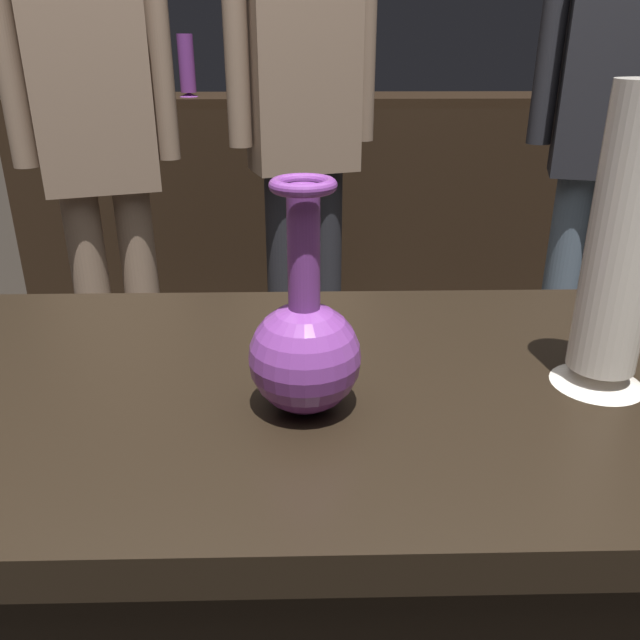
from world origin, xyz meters
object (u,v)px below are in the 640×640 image
object	(u,v)px
shelf_vase_left	(187,66)
visitor_near_right	(616,115)
visitor_near_left	(97,137)
visitor_center_back	(303,116)
shelf_vase_center	(312,74)
vase_left_accent	(621,254)
vase_centerpiece	(305,346)
shelf_vase_far_right	(553,80)

from	to	relation	value
shelf_vase_left	visitor_near_right	xyz separation A→B (m)	(1.36, -1.01, -0.09)
visitor_near_left	visitor_center_back	bearing A→B (deg)	174.38
shelf_vase_center	visitor_near_right	world-z (taller)	visitor_near_right
shelf_vase_left	visitor_near_left	distance (m)	0.96
shelf_vase_left	visitor_center_back	xyz separation A→B (m)	(0.48, -0.80, -0.11)
shelf_vase_left	visitor_near_right	world-z (taller)	visitor_near_right
vase_left_accent	visitor_center_back	xyz separation A→B (m)	(-0.38, 1.34, 0.02)
vase_centerpiece	shelf_vase_far_right	size ratio (longest dim) A/B	1.40
vase_left_accent	shelf_vase_left	xyz separation A→B (m)	(-0.86, 2.15, 0.13)
vase_centerpiece	vase_left_accent	distance (m)	0.39
shelf_vase_left	shelf_vase_far_right	size ratio (longest dim) A/B	1.22
shelf_vase_center	visitor_near_left	xyz separation A→B (m)	(-0.64, -1.00, -0.12)
vase_centerpiece	vase_left_accent	world-z (taller)	vase_left_accent
shelf_vase_far_right	vase_centerpiece	bearing A→B (deg)	-115.54
shelf_vase_far_right	visitor_near_left	bearing A→B (deg)	-149.21
shelf_vase_far_right	vase_left_accent	bearing A→B (deg)	-107.53
vase_centerpiece	visitor_near_right	world-z (taller)	visitor_near_right
shelf_vase_center	shelf_vase_far_right	distance (m)	1.04
shelf_vase_left	vase_centerpiece	bearing A→B (deg)	-77.60
vase_centerpiece	visitor_center_back	bearing A→B (deg)	90.05
visitor_center_back	visitor_near_right	xyz separation A→B (m)	(0.88, -0.20, 0.02)
shelf_vase_center	visitor_center_back	xyz separation A→B (m)	(-0.04, -0.86, -0.08)
visitor_center_back	visitor_near_left	size ratio (longest dim) A/B	1.04
vase_left_accent	visitor_near_left	bearing A→B (deg)	129.08
vase_centerpiece	visitor_near_left	xyz separation A→B (m)	(-0.60, 1.26, 0.07)
visitor_center_back	shelf_vase_far_right	bearing A→B (deg)	-159.46
visitor_center_back	vase_centerpiece	bearing A→B (deg)	71.88
shelf_vase_left	visitor_center_back	size ratio (longest dim) A/B	0.14
vase_left_accent	visitor_center_back	distance (m)	1.40
visitor_near_right	vase_centerpiece	bearing A→B (deg)	70.15
visitor_near_left	visitor_near_right	size ratio (longest dim) A/B	0.94
shelf_vase_far_right	visitor_near_right	distance (m)	1.08
shelf_vase_center	shelf_vase_far_right	size ratio (longest dim) A/B	0.68
visitor_center_back	visitor_near_right	world-z (taller)	visitor_near_right
shelf_vase_far_right	visitor_near_left	xyz separation A→B (m)	(-1.68, -1.00, -0.10)
shelf_vase_far_right	visitor_center_back	bearing A→B (deg)	-141.29
visitor_near_left	visitor_near_right	xyz separation A→B (m)	(1.48, -0.07, 0.06)
vase_left_accent	vase_centerpiece	bearing A→B (deg)	-172.67
vase_centerpiece	visitor_near_right	xyz separation A→B (m)	(0.88, 1.19, 0.13)
vase_centerpiece	vase_left_accent	xyz separation A→B (m)	(0.38, 0.05, 0.09)
visitor_center_back	visitor_near_right	bearing A→B (deg)	148.97
shelf_vase_far_right	visitor_center_back	size ratio (longest dim) A/B	0.12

